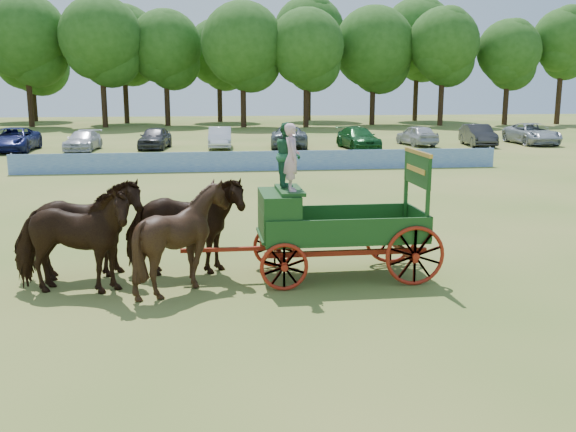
{
  "coord_description": "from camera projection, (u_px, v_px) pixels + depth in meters",
  "views": [
    {
      "loc": [
        -4.1,
        -16.01,
        4.51
      ],
      "look_at": [
        -2.05,
        -0.48,
        1.3
      ],
      "focal_mm": 40.0,
      "sensor_mm": 36.0,
      "label": 1
    }
  ],
  "objects": [
    {
      "name": "ground",
      "position": [
        362.0,
        258.0,
        16.98
      ],
      "size": [
        160.0,
        160.0,
        0.0
      ],
      "primitive_type": "plane",
      "color": "olive",
      "rests_on": "ground"
    },
    {
      "name": "farm_dray",
      "position": [
        311.0,
        211.0,
        15.04
      ],
      "size": [
        6.0,
        2.0,
        3.67
      ],
      "color": "#9C2C0F",
      "rests_on": "ground"
    },
    {
      "name": "parked_cars",
      "position": [
        252.0,
        137.0,
        46.42
      ],
      "size": [
        49.61,
        7.38,
        1.62
      ],
      "color": "silver",
      "rests_on": "ground"
    },
    {
      "name": "treeline",
      "position": [
        182.0,
        40.0,
        71.9
      ],
      "size": [
        88.19,
        24.34,
        15.5
      ],
      "color": "#382314",
      "rests_on": "ground"
    },
    {
      "name": "horse_wheel_right",
      "position": [
        185.0,
        227.0,
        15.25
      ],
      "size": [
        2.85,
        1.34,
        2.39
      ],
      "primitive_type": "imported",
      "rotation": [
        0.0,
        0.0,
        1.59
      ],
      "color": "#301E0D",
      "rests_on": "ground"
    },
    {
      "name": "horse_lead_right",
      "position": [
        81.0,
        230.0,
        14.94
      ],
      "size": [
        2.99,
        1.7,
        2.39
      ],
      "primitive_type": "imported",
      "rotation": [
        0.0,
        0.0,
        1.72
      ],
      "color": "#301E0D",
      "rests_on": "ground"
    },
    {
      "name": "horse_wheel_left",
      "position": [
        183.0,
        237.0,
        14.18
      ],
      "size": [
        2.2,
        1.96,
        2.4
      ],
      "primitive_type": "imported",
      "rotation": [
        0.0,
        0.0,
        1.59
      ],
      "color": "#301E0D",
      "rests_on": "ground"
    },
    {
      "name": "horse_lead_left",
      "position": [
        71.0,
        241.0,
        13.88
      ],
      "size": [
        3.01,
        1.75,
        2.39
      ],
      "primitive_type": "imported",
      "rotation": [
        0.0,
        0.0,
        1.4
      ],
      "color": "#301E0D",
      "rests_on": "ground"
    },
    {
      "name": "sponsor_banner",
      "position": [
        262.0,
        161.0,
        34.23
      ],
      "size": [
        26.0,
        0.08,
        1.05
      ],
      "primitive_type": "cube",
      "color": "#1F53AC",
      "rests_on": "ground"
    }
  ]
}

